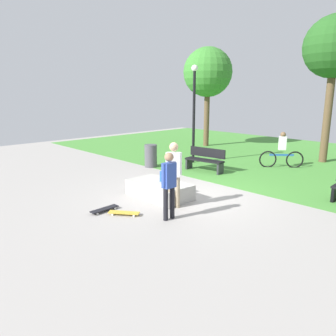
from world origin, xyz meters
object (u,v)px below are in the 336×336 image
object	(u,v)px
skater_watching	(174,170)
skateboard_by_ledge	(124,213)
skateboard_spare	(104,209)
tree_slender_maple	(335,48)
tree_broad_elm	(208,73)
park_bench_by_oak	(205,159)
trash_bin	(151,156)
backpack_on_ledge	(165,176)
lamp_post	(194,105)
skater_performing_trick	(169,181)
concrete_ledge	(159,190)
cyclist_on_bicycle	(282,152)

from	to	relation	value
skater_watching	skateboard_by_ledge	bearing A→B (deg)	-110.23
skateboard_spare	tree_slender_maple	size ratio (longest dim) A/B	0.13
skater_watching	tree_broad_elm	size ratio (longest dim) A/B	0.32
park_bench_by_oak	trash_bin	world-z (taller)	trash_bin
skateboard_spare	tree_slender_maple	distance (m)	11.77
park_bench_by_oak	tree_broad_elm	bearing A→B (deg)	129.35
skateboard_by_ledge	trash_bin	xyz separation A→B (m)	(-3.73, 4.15, 0.41)
tree_broad_elm	trash_bin	bearing A→B (deg)	-71.65
backpack_on_ledge	skater_watching	xyz separation A→B (m)	(0.88, -0.53, 0.44)
skateboard_by_ledge	trash_bin	distance (m)	5.59
backpack_on_ledge	park_bench_by_oak	distance (m)	3.61
backpack_on_ledge	lamp_post	xyz separation A→B (m)	(-2.70, 4.26, 1.93)
park_bench_by_oak	lamp_post	distance (m)	2.67
trash_bin	park_bench_by_oak	bearing A→B (deg)	27.50
skater_performing_trick	park_bench_by_oak	size ratio (longest dim) A/B	1.02
concrete_ledge	backpack_on_ledge	distance (m)	0.44
concrete_ledge	tree_broad_elm	xyz separation A→B (m)	(-5.27, 8.53, 3.91)
backpack_on_ledge	cyclist_on_bicycle	xyz separation A→B (m)	(0.52, 6.17, 0.01)
trash_bin	skateboard_by_ledge	bearing A→B (deg)	-48.02
backpack_on_ledge	tree_slender_maple	xyz separation A→B (m)	(1.28, 8.59, 4.25)
skater_performing_trick	cyclist_on_bicycle	xyz separation A→B (m)	(-0.87, 7.36, -0.35)
concrete_ledge	cyclist_on_bicycle	size ratio (longest dim) A/B	1.27
backpack_on_ledge	skater_performing_trick	xyz separation A→B (m)	(1.39, -1.20, 0.36)
skater_performing_trick	tree_broad_elm	bearing A→B (deg)	125.20
park_bench_by_oak	tree_broad_elm	xyz separation A→B (m)	(-4.06, 4.96, 3.66)
tree_broad_elm	trash_bin	xyz separation A→B (m)	(2.00, -6.03, -3.67)
skateboard_by_ledge	skateboard_spare	xyz separation A→B (m)	(-0.57, -0.21, 0.00)
backpack_on_ledge	park_bench_by_oak	size ratio (longest dim) A/B	0.19
skater_watching	cyclist_on_bicycle	xyz separation A→B (m)	(-0.36, 6.70, -0.43)
skateboard_by_ledge	skateboard_spare	bearing A→B (deg)	-159.81
backpack_on_ledge	trash_bin	distance (m)	4.06
skateboard_by_ledge	skateboard_spare	distance (m)	0.61
skater_performing_trick	tree_broad_elm	xyz separation A→B (m)	(-6.72, 9.53, 3.16)
concrete_ledge	trash_bin	size ratio (longest dim) A/B	2.04
trash_bin	cyclist_on_bicycle	size ratio (longest dim) A/B	0.62
skateboard_by_ledge	lamp_post	size ratio (longest dim) A/B	0.18
skater_performing_trick	trash_bin	world-z (taller)	skater_performing_trick
concrete_ledge	skateboard_by_ledge	world-z (taller)	concrete_ledge
skateboard_spare	trash_bin	distance (m)	5.40
skater_watching	park_bench_by_oak	size ratio (longest dim) A/B	1.09
skater_watching	tree_broad_elm	distance (m)	11.26
skater_performing_trick	tree_slender_maple	xyz separation A→B (m)	(-0.11, 9.78, 3.89)
backpack_on_ledge	tree_broad_elm	size ratio (longest dim) A/B	0.06
skater_performing_trick	tree_slender_maple	world-z (taller)	tree_slender_maple
skateboard_by_ledge	concrete_ledge	bearing A→B (deg)	105.62
skater_performing_trick	tree_broad_elm	world-z (taller)	tree_broad_elm
skateboard_spare	tree_broad_elm	xyz separation A→B (m)	(-5.16, 10.39, 4.08)
skater_performing_trick	park_bench_by_oak	world-z (taller)	skater_performing_trick
backpack_on_ledge	skater_watching	bearing A→B (deg)	63.03
concrete_ledge	lamp_post	xyz separation A→B (m)	(-2.64, 4.46, 2.32)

